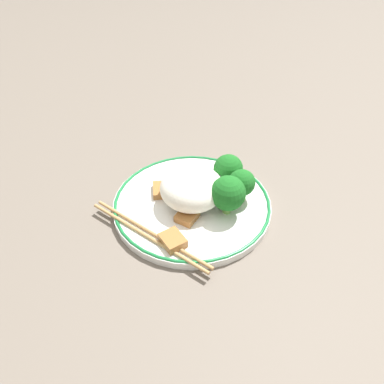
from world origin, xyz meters
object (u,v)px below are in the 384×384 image
Objects in this scene: broccoli_back_left at (228,193)px; plate at (192,204)px; broccoli_back_right at (228,169)px; chopsticks at (149,234)px; broccoli_back_center at (242,183)px.

plate is at bearing 168.15° from broccoli_back_left.
chopsticks is at bearing -125.22° from broccoli_back_right.
broccoli_back_right is (-0.01, 0.06, -0.00)m from broccoli_back_left.
broccoli_back_left is at bearing 34.49° from chopsticks.
broccoli_back_left is 0.06m from broccoli_back_right.
broccoli_back_center is (0.07, 0.02, 0.03)m from plate.
broccoli_back_left is (0.05, -0.01, 0.04)m from plate.
broccoli_back_center is at bearing 16.91° from plate.
plate is 4.41× the size of broccoli_back_right.
chopsticks is (-0.05, -0.08, 0.01)m from plate.
plate is 0.09m from chopsticks.
broccoli_back_right is (0.05, 0.05, 0.04)m from plate.
broccoli_back_center reaches higher than chopsticks.
chopsticks is (-0.09, -0.13, -0.03)m from broccoli_back_right.
broccoli_back_left reaches higher than broccoli_back_right.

